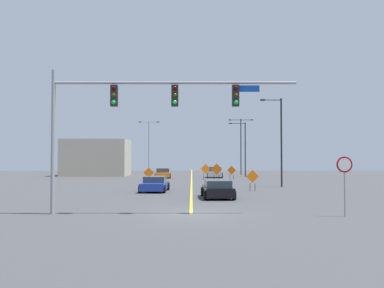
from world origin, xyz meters
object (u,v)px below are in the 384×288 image
at_px(street_lamp_mid_right, 242,146).
at_px(street_lamp_near_right, 239,142).
at_px(stop_sign, 343,174).
at_px(construction_sign_median_far, 204,170).
at_px(construction_sign_left_shoulder, 251,178).
at_px(car_blue_near, 153,184).
at_px(street_lamp_far_left, 278,138).
at_px(construction_sign_median_near, 215,170).
at_px(car_orange_approaching, 161,173).
at_px(car_silver_far, 213,172).
at_px(street_lamp_near_left, 147,143).
at_px(traffic_signal_assembly, 138,106).
at_px(construction_sign_right_lane, 230,171).
at_px(construction_sign_left_lane, 147,174).
at_px(car_black_passing, 216,189).

distance_m(street_lamp_mid_right, street_lamp_near_right, 6.61).
relative_size(stop_sign, construction_sign_median_far, 1.43).
bearing_deg(construction_sign_left_shoulder, car_blue_near, -179.20).
xyz_separation_m(street_lamp_far_left, construction_sign_median_near, (-5.47, 7.74, -3.26)).
bearing_deg(street_lamp_mid_right, car_orange_approaching, -163.72).
relative_size(car_silver_far, car_orange_approaching, 1.14).
bearing_deg(street_lamp_near_left, street_lamp_mid_right, -38.24).
bearing_deg(traffic_signal_assembly, construction_sign_left_shoulder, 60.83).
bearing_deg(car_orange_approaching, construction_sign_right_lane, -24.73).
bearing_deg(construction_sign_median_far, car_blue_near, -105.88).
bearing_deg(car_orange_approaching, street_lamp_mid_right, 16.28).
xyz_separation_m(street_lamp_mid_right, construction_sign_left_lane, (-11.94, -15.80, -3.27)).
xyz_separation_m(street_lamp_far_left, construction_sign_left_lane, (-12.76, 4.50, -3.52)).
distance_m(construction_sign_median_far, car_silver_far, 6.79).
bearing_deg(stop_sign, car_black_passing, 121.75).
xyz_separation_m(street_lamp_near_left, car_silver_far, (10.58, -13.85, -4.58)).
xyz_separation_m(street_lamp_far_left, construction_sign_left_shoulder, (-3.29, -4.78, -3.48)).
height_order(construction_sign_left_lane, car_silver_far, construction_sign_left_lane).
distance_m(street_lamp_mid_right, construction_sign_left_shoulder, 25.41).
xyz_separation_m(traffic_signal_assembly, street_lamp_near_left, (-4.84, 50.26, -0.07)).
xyz_separation_m(traffic_signal_assembly, car_silver_far, (5.74, 36.41, -4.64)).
relative_size(traffic_signal_assembly, construction_sign_median_far, 6.13).
height_order(street_lamp_far_left, car_black_passing, street_lamp_far_left).
distance_m(street_lamp_near_right, construction_sign_left_shoulder, 32.02).
bearing_deg(traffic_signal_assembly, street_lamp_far_left, 59.37).
bearing_deg(street_lamp_far_left, construction_sign_median_far, 119.73).
distance_m(construction_sign_right_lane, construction_sign_median_near, 5.61).
height_order(stop_sign, street_lamp_far_left, street_lamp_far_left).
height_order(construction_sign_median_far, car_silver_far, construction_sign_median_far).
bearing_deg(construction_sign_median_far, construction_sign_left_lane, -131.13).
relative_size(street_lamp_mid_right, street_lamp_far_left, 0.93).
bearing_deg(street_lamp_near_right, car_black_passing, -99.23).
height_order(traffic_signal_assembly, street_lamp_near_right, street_lamp_near_right).
relative_size(street_lamp_mid_right, construction_sign_median_near, 3.73).
relative_size(street_lamp_mid_right, car_blue_near, 1.84).
distance_m(construction_sign_right_lane, car_blue_near, 19.50).
height_order(street_lamp_mid_right, construction_sign_left_shoulder, street_lamp_mid_right).
relative_size(street_lamp_near_left, construction_sign_median_near, 4.30).
height_order(traffic_signal_assembly, construction_sign_median_far, traffic_signal_assembly).
xyz_separation_m(street_lamp_near_left, construction_sign_right_lane, (12.36, -19.10, -4.19)).
xyz_separation_m(street_lamp_near_right, car_blue_near, (-10.82, -31.74, -4.66)).
xyz_separation_m(construction_sign_median_far, car_black_passing, (0.11, -21.83, -0.66)).
xyz_separation_m(street_lamp_mid_right, construction_sign_left_shoulder, (-2.47, -25.08, -3.24)).
relative_size(street_lamp_mid_right, car_black_passing, 1.85).
height_order(traffic_signal_assembly, construction_sign_right_lane, traffic_signal_assembly).
distance_m(street_lamp_mid_right, car_blue_near, 27.54).
bearing_deg(car_silver_far, construction_sign_left_shoulder, -85.54).
height_order(street_lamp_far_left, car_blue_near, street_lamp_far_left).
distance_m(street_lamp_mid_right, construction_sign_median_far, 10.93).
bearing_deg(car_black_passing, street_lamp_near_right, 80.77).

